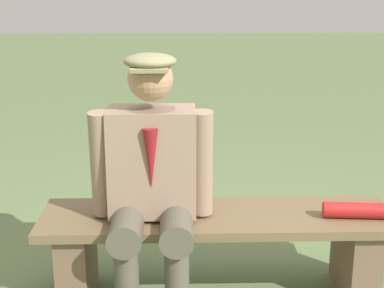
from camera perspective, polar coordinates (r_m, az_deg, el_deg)
bench at (r=2.84m, az=2.53°, el=-9.58°), size 1.70×0.45×0.43m
seated_man at (r=2.64m, az=-4.00°, el=-3.22°), size 0.57×0.57×1.20m
rolled_magazine at (r=2.83m, az=15.86°, el=-6.34°), size 0.31×0.10×0.08m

